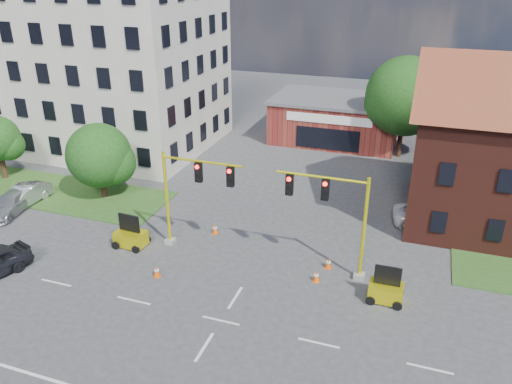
% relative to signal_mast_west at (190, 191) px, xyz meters
% --- Properties ---
extents(ground, '(120.00, 120.00, 0.00)m').
position_rel_signal_mast_west_xyz_m(ground, '(4.36, -6.00, -3.92)').
color(ground, '#3E3E40').
rests_on(ground, ground).
extents(grass_verge_nw, '(22.00, 6.00, 0.08)m').
position_rel_signal_mast_west_xyz_m(grass_verge_nw, '(-15.64, 4.00, -3.88)').
color(grass_verge_nw, '#2A4B1C').
rests_on(grass_verge_nw, ground).
extents(lane_markings, '(60.00, 36.00, 0.01)m').
position_rel_signal_mast_west_xyz_m(lane_markings, '(4.36, -9.00, -3.91)').
color(lane_markings, white).
rests_on(lane_markings, ground).
extents(office_block, '(18.40, 15.40, 20.60)m').
position_rel_signal_mast_west_xyz_m(office_block, '(-15.64, 15.91, 6.39)').
color(office_block, beige).
rests_on(office_block, ground).
extents(brick_shop, '(12.40, 8.40, 4.30)m').
position_rel_signal_mast_west_xyz_m(brick_shop, '(4.36, 23.99, -1.76)').
color(brick_shop, maroon).
rests_on(brick_shop, ground).
extents(tree_large, '(7.38, 7.03, 9.13)m').
position_rel_signal_mast_west_xyz_m(tree_large, '(11.21, 21.08, 1.46)').
color(tree_large, '#3B2215').
rests_on(tree_large, ground).
extents(tree_nw_front, '(5.02, 4.78, 5.80)m').
position_rel_signal_mast_west_xyz_m(tree_nw_front, '(-9.40, 4.58, -0.65)').
color(tree_nw_front, '#3B2215').
rests_on(tree_nw_front, ground).
extents(tree_nw_rear, '(3.83, 3.65, 5.29)m').
position_rel_signal_mast_west_xyz_m(tree_nw_rear, '(-19.46, 5.08, -0.61)').
color(tree_nw_rear, '#3B2215').
rests_on(tree_nw_rear, ground).
extents(signal_mast_west, '(5.30, 0.60, 6.20)m').
position_rel_signal_mast_west_xyz_m(signal_mast_west, '(0.00, 0.00, 0.00)').
color(signal_mast_west, gray).
rests_on(signal_mast_west, ground).
extents(signal_mast_east, '(5.30, 0.60, 6.20)m').
position_rel_signal_mast_west_xyz_m(signal_mast_east, '(8.71, 0.00, 0.00)').
color(signal_mast_east, gray).
rests_on(signal_mast_east, ground).
extents(trailer_west, '(1.94, 1.36, 2.12)m').
position_rel_signal_mast_west_xyz_m(trailer_west, '(-3.79, -1.12, -3.26)').
color(trailer_west, yellow).
rests_on(trailer_west, ground).
extents(trailer_east, '(1.78, 1.20, 2.01)m').
position_rel_signal_mast_west_xyz_m(trailer_east, '(11.95, -1.63, -3.29)').
color(trailer_east, yellow).
rests_on(trailer_east, ground).
extents(cone_a, '(0.40, 0.40, 0.70)m').
position_rel_signal_mast_west_xyz_m(cone_a, '(-0.60, -3.59, -3.58)').
color(cone_a, '#E7560C').
rests_on(cone_a, ground).
extents(cone_b, '(0.40, 0.40, 0.70)m').
position_rel_signal_mast_west_xyz_m(cone_b, '(0.57, 2.08, -3.58)').
color(cone_b, '#E7560C').
rests_on(cone_b, ground).
extents(cone_c, '(0.40, 0.40, 0.70)m').
position_rel_signal_mast_west_xyz_m(cone_c, '(8.11, -1.11, -3.58)').
color(cone_c, '#E7560C').
rests_on(cone_c, ground).
extents(cone_d, '(0.40, 0.40, 0.70)m').
position_rel_signal_mast_west_xyz_m(cone_d, '(8.48, 0.45, -3.58)').
color(cone_d, '#E7560C').
rests_on(cone_d, ground).
extents(pickup_white, '(5.60, 3.17, 1.47)m').
position_rel_signal_mast_west_xyz_m(pickup_white, '(14.13, 7.80, -3.18)').
color(pickup_white, white).
rests_on(pickup_white, ground).
extents(sedan_silver_front, '(1.75, 4.49, 1.46)m').
position_rel_signal_mast_west_xyz_m(sedan_silver_front, '(-14.42, 1.40, -3.19)').
color(sedan_silver_front, '#A4A6AB').
rests_on(sedan_silver_front, ground).
extents(sedan_silver_rear, '(2.64, 4.99, 1.38)m').
position_rel_signal_mast_west_xyz_m(sedan_silver_rear, '(-14.45, 0.19, -3.23)').
color(sedan_silver_rear, '#A4A6AB').
rests_on(sedan_silver_rear, ground).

